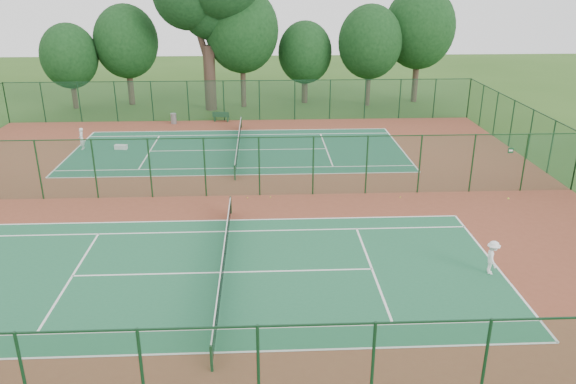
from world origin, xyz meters
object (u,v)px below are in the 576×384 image
(trash_bin, at_px, (174,119))
(kit_bag, at_px, (121,147))
(player_near, at_px, (492,257))
(player_far, at_px, (81,139))
(bench, at_px, (221,116))

(trash_bin, distance_m, kit_bag, 7.94)
(trash_bin, bearing_deg, player_near, -57.13)
(player_far, bearing_deg, bench, 125.09)
(player_far, xyz_separation_m, trash_bin, (5.58, 7.30, -0.36))
(player_near, relative_size, bench, 1.01)
(player_far, distance_m, trash_bin, 9.19)
(player_near, height_order, player_far, player_far)
(bench, relative_size, kit_bag, 1.62)
(player_near, bearing_deg, bench, 35.91)
(trash_bin, height_order, kit_bag, trash_bin)
(trash_bin, bearing_deg, kit_bag, -110.51)
(player_near, bearing_deg, kit_bag, 56.14)
(player_near, xyz_separation_m, trash_bin, (-17.19, 26.61, -0.31))
(player_near, distance_m, kit_bag, 27.69)
(player_far, xyz_separation_m, bench, (9.58, 7.81, -0.35))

